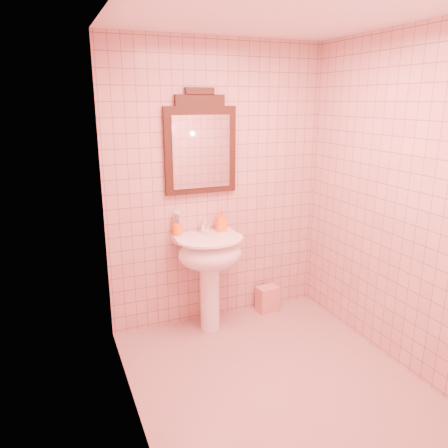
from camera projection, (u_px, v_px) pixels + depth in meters
name	position (u px, v px, depth m)	size (l,w,h in m)	color
floor	(273.00, 379.00, 3.24)	(2.20, 2.20, 0.00)	tan
back_wall	(218.00, 187.00, 3.88)	(2.00, 0.02, 2.50)	#D2A192
pedestal_sink	(210.00, 260.00, 3.77)	(0.58, 0.58, 0.86)	white
faucet	(204.00, 227.00, 3.82)	(0.04, 0.16, 0.11)	white
mirror	(200.00, 146.00, 3.69)	(0.63, 0.06, 0.88)	black
toothbrush_cup	(177.00, 229.00, 3.77)	(0.08, 0.08, 0.19)	orange
soap_dispenser	(221.00, 221.00, 3.88)	(0.09, 0.09, 0.19)	orange
towel	(267.00, 299.00, 4.26)	(0.20, 0.14, 0.25)	tan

